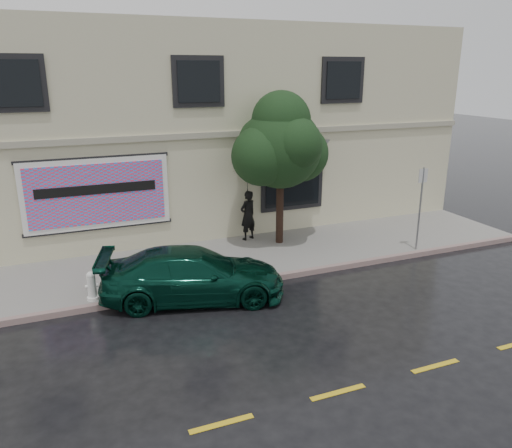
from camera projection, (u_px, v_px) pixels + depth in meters
name	position (u px, v px, depth m)	size (l,w,h in m)	color
ground	(262.00, 310.00, 12.05)	(90.00, 90.00, 0.00)	black
sidewalk	(220.00, 261.00, 14.90)	(20.00, 3.50, 0.15)	gray
curb	(240.00, 283.00, 13.35)	(20.00, 0.18, 0.16)	gray
road_marking	(338.00, 392.00, 8.95)	(19.00, 0.12, 0.01)	gold
building	(171.00, 126.00, 18.96)	(20.00, 8.12, 7.00)	beige
billboard	(97.00, 194.00, 14.63)	(4.30, 0.16, 2.20)	white
car	(193.00, 275.00, 12.42)	(1.99, 4.52, 1.32)	#083326
pedestrian	(248.00, 215.00, 16.34)	(0.60, 0.39, 1.65)	black
umbrella	(248.00, 179.00, 15.98)	(1.01, 1.01, 0.74)	black
street_tree	(281.00, 148.00, 15.37)	(2.53, 2.53, 4.35)	black
fire_hydrant	(92.00, 286.00, 12.13)	(0.30, 0.28, 0.73)	white
sign_pole	(421.00, 201.00, 15.19)	(0.32, 0.06, 2.60)	gray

